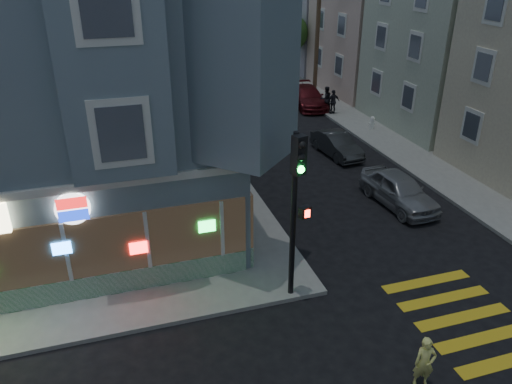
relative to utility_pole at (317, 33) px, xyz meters
name	(u,v)px	position (x,y,z in m)	size (l,w,h in m)	color
ground	(258,358)	(-12.00, -24.00, -4.80)	(120.00, 120.00, 0.00)	black
sidewalk_ne	(447,90)	(11.00, -1.00, -4.72)	(24.00, 42.00, 0.15)	gray
corner_building	(22,75)	(-18.00, -13.02, 1.02)	(14.60, 14.60, 11.40)	slate
row_house_b	(484,36)	(7.50, -8.00, 0.60)	(12.00, 8.60, 10.50)	#A0AC96
row_house_c	(402,28)	(7.50, 1.00, -0.15)	(12.00, 8.60, 9.00)	#BEA392
row_house_d	(349,7)	(7.50, 10.00, 0.60)	(12.00, 8.60, 10.50)	#A098A7
utility_pole	(317,33)	(0.00, 0.00, 0.00)	(2.20, 0.30, 9.00)	#4C3826
street_tree_near	(290,33)	(0.20, 6.00, -0.86)	(3.00, 3.00, 5.30)	#4C3826
street_tree_far	(260,21)	(0.20, 14.00, -0.86)	(3.00, 3.00, 5.30)	#4C3826
running_child	(425,363)	(-8.26, -26.13, -4.05)	(0.54, 0.36, 1.49)	#F6F87F
pedestrian_a	(326,99)	(-0.70, -3.55, -3.81)	(0.81, 0.63, 1.68)	black
pedestrian_b	(333,102)	(-0.48, -4.24, -3.85)	(0.94, 0.39, 1.60)	#25232B
parked_car_a	(399,190)	(-3.39, -17.08, -4.07)	(1.71, 4.24, 1.45)	#9A9CA1
parked_car_b	(337,144)	(-3.40, -10.92, -4.18)	(1.31, 3.76, 1.24)	#313436
parked_car_c	(308,97)	(-1.30, -1.79, -4.09)	(1.98, 4.88, 1.42)	maroon
parked_car_d	(251,77)	(-3.40, 5.27, -4.11)	(2.28, 4.94, 1.37)	#A6AAB0
traffic_signal	(297,191)	(-10.15, -21.84, -0.96)	(0.69, 0.61, 5.46)	black
fire_hydrant	(372,122)	(0.46, -7.87, -4.24)	(0.45, 0.26, 0.78)	white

